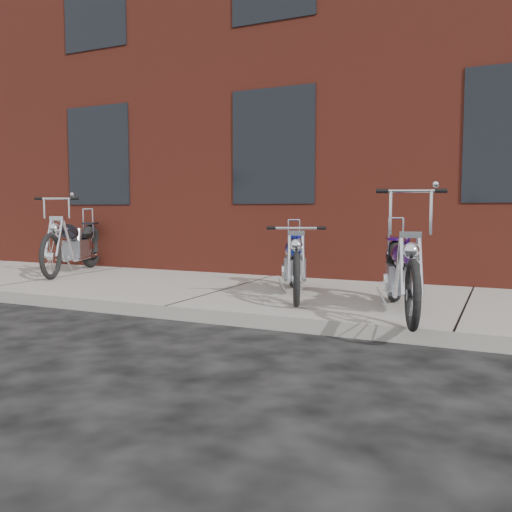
% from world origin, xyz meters
% --- Properties ---
extents(ground, '(120.00, 120.00, 0.00)m').
position_xyz_m(ground, '(0.00, 0.00, 0.00)').
color(ground, black).
rests_on(ground, ground).
extents(sidewalk, '(22.00, 3.00, 0.15)m').
position_xyz_m(sidewalk, '(0.00, 1.50, 0.07)').
color(sidewalk, '#9F9C97').
rests_on(sidewalk, ground).
extents(building_brick, '(22.00, 10.00, 8.00)m').
position_xyz_m(building_brick, '(0.00, 8.00, 4.00)').
color(building_brick, maroon).
rests_on(building_brick, ground).
extents(chopper_purple, '(0.80, 2.16, 1.24)m').
position_xyz_m(chopper_purple, '(2.43, 0.67, 0.55)').
color(chopper_purple, black).
rests_on(chopper_purple, sidewalk).
extents(chopper_blue, '(0.90, 2.00, 0.92)m').
position_xyz_m(chopper_blue, '(1.03, 1.30, 0.53)').
color(chopper_blue, black).
rests_on(chopper_blue, sidewalk).
extents(chopper_third, '(1.05, 2.32, 1.25)m').
position_xyz_m(chopper_third, '(-3.22, 2.02, 0.59)').
color(chopper_third, black).
rests_on(chopper_third, sidewalk).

